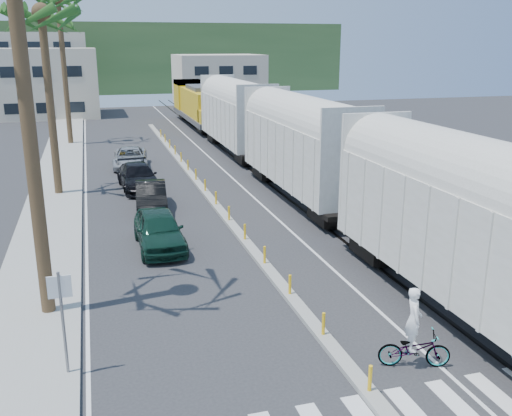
{
  "coord_description": "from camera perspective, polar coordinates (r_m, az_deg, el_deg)",
  "views": [
    {
      "loc": [
        -6.22,
        -12.19,
        8.54
      ],
      "look_at": [
        0.09,
        9.51,
        2.0
      ],
      "focal_mm": 40.0,
      "sensor_mm": 36.0,
      "label": 1
    }
  ],
  "objects": [
    {
      "name": "ground",
      "position": [
        16.14,
        9.55,
        -16.08
      ],
      "size": [
        140.0,
        140.0,
        0.0
      ],
      "primitive_type": "plane",
      "color": "#28282B",
      "rests_on": "ground"
    },
    {
      "name": "cyclist",
      "position": [
        16.48,
        15.53,
        -12.8
      ],
      "size": [
        1.86,
        2.37,
        2.34
      ],
      "rotation": [
        0.0,
        0.0,
        1.25
      ],
      "color": "#9EA0A5",
      "rests_on": "ground"
    },
    {
      "name": "street_sign",
      "position": [
        15.68,
        -18.85,
        -9.57
      ],
      "size": [
        0.6,
        0.08,
        3.0
      ],
      "color": "slate",
      "rests_on": "ground"
    },
    {
      "name": "car_rear",
      "position": [
        41.67,
        -12.46,
        4.92
      ],
      "size": [
        3.21,
        5.48,
        1.41
      ],
      "primitive_type": "imported",
      "rotation": [
        0.0,
        0.0,
        -0.09
      ],
      "color": "#AFB1B5",
      "rests_on": "ground"
    },
    {
      "name": "car_third",
      "position": [
        35.29,
        -11.7,
        3.06
      ],
      "size": [
        2.79,
        5.48,
        1.51
      ],
      "primitive_type": "imported",
      "rotation": [
        0.0,
        0.0,
        0.06
      ],
      "color": "black",
      "rests_on": "ground"
    },
    {
      "name": "car_second",
      "position": [
        30.78,
        -10.45,
        1.18
      ],
      "size": [
        2.27,
        4.71,
        1.47
      ],
      "primitive_type": "imported",
      "rotation": [
        0.0,
        0.0,
        -0.08
      ],
      "color": "black",
      "rests_on": "ground"
    },
    {
      "name": "buildings",
      "position": [
        83.95,
        -16.73,
        12.63
      ],
      "size": [
        38.0,
        27.0,
        10.0
      ],
      "color": "beige",
      "rests_on": "ground"
    },
    {
      "name": "rails",
      "position": [
        42.59,
        -0.59,
        4.61
      ],
      "size": [
        1.56,
        100.0,
        0.06
      ],
      "color": "black",
      "rests_on": "ground"
    },
    {
      "name": "car_lead",
      "position": [
        24.91,
        -9.67,
        -2.16
      ],
      "size": [
        2.04,
        4.85,
        1.64
      ],
      "primitive_type": "imported",
      "rotation": [
        0.0,
        0.0,
        0.01
      ],
      "color": "#103024",
      "rests_on": "ground"
    },
    {
      "name": "freight_train",
      "position": [
        37.46,
        1.43,
        7.49
      ],
      "size": [
        3.0,
        60.94,
        5.85
      ],
      "color": "beige",
      "rests_on": "ground"
    },
    {
      "name": "palm_trees",
      "position": [
        35.02,
        -20.39,
        18.91
      ],
      "size": [
        3.5,
        37.2,
        13.75
      ],
      "color": "brown",
      "rests_on": "ground"
    },
    {
      "name": "sidewalk",
      "position": [
        38.21,
        -19.22,
        2.43
      ],
      "size": [
        3.0,
        90.0,
        0.15
      ],
      "primitive_type": "cube",
      "color": "gray",
      "rests_on": "ground"
    },
    {
      "name": "median",
      "position": [
        33.82,
        -5.09,
        1.6
      ],
      "size": [
        0.45,
        60.0,
        0.85
      ],
      "color": "gray",
      "rests_on": "ground"
    },
    {
      "name": "lane_markings",
      "position": [
        38.38,
        -9.72,
        3.05
      ],
      "size": [
        9.42,
        90.0,
        0.01
      ],
      "color": "silver",
      "rests_on": "ground"
    },
    {
      "name": "hillside",
      "position": [
        112.39,
        -13.46,
        14.43
      ],
      "size": [
        80.0,
        20.0,
        12.0
      ],
      "primitive_type": "cube",
      "color": "#385628",
      "rests_on": "ground"
    }
  ]
}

